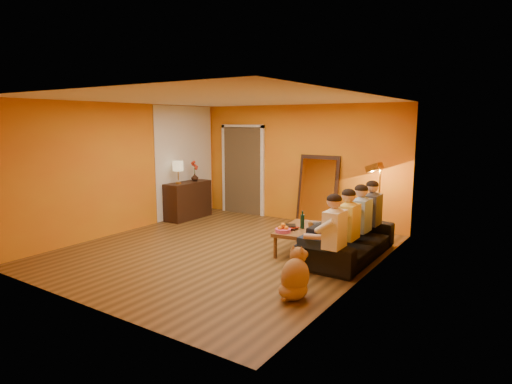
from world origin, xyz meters
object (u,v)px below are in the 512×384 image
Objects in this scene: coffee_table at (301,239)px; person_far_right at (372,215)px; laptop at (319,224)px; table_lamp at (178,172)px; person_mid_right at (361,221)px; person_far_left at (334,236)px; floor_lamp at (379,202)px; person_mid_left at (349,228)px; sofa at (351,239)px; wine_bottle at (302,220)px; tumbler at (310,225)px; mirror_frame at (318,190)px; vase at (195,177)px; dog at (295,273)px; sideboard at (188,200)px.

coffee_table is 1.00× the size of person_far_right.
coffee_table is 3.70× the size of laptop.
person_mid_right is at bearing -3.95° from table_lamp.
person_far_left is at bearing -90.00° from person_mid_right.
floor_lamp is 1.79m from person_mid_left.
person_far_left reaches higher than sofa.
person_mid_left is 1.10m from person_far_right.
tumbler is (0.07, 0.17, -0.11)m from wine_bottle.
floor_lamp reaches higher than laptop.
wine_bottle is (0.65, -1.97, -0.18)m from mirror_frame.
table_lamp is 0.42× the size of person_far_right.
dog is at bearing -34.39° from vase.
person_far_left is (0.11, 0.96, 0.28)m from dog.
mirror_frame is 1.25× the size of person_far_left.
tumbler is (-0.76, -1.35, -0.26)m from floor_lamp.
floor_lamp is at bearing 50.87° from coffee_table.
dog is 0.54× the size of person_mid_left.
mirror_frame reaches higher than person_far_right.
laptop is (-0.70, -1.12, -0.29)m from floor_lamp.
coffee_table is at bearing -9.05° from table_lamp.
person_mid_right is at bearing -52.43° from sofa.
sofa is 1.05m from person_far_left.
person_mid_left is at bearing -17.78° from vase.
person_mid_left is at bearing -54.70° from mirror_frame.
tumbler is at bearing 91.39° from sofa.
coffee_table is at bearing -13.93° from sideboard.
person_mid_left is 3.70× the size of laptop.
person_far_right is (0.00, 1.10, 0.00)m from person_mid_left.
mirror_frame reaches higher than vase.
vase reaches higher than coffee_table.
dog is at bearing -68.89° from tumbler.
vase is at bearing 90.00° from table_lamp.
sofa is 22.45× the size of tumbler.
person_mid_right is (0.13, 0.10, 0.30)m from sofa.
floor_lamp is at bearing 21.26° from laptop.
mirror_frame is at bearing 79.67° from laptop.
mirror_frame reaches higher than coffee_table.
person_far_left is at bearing -172.59° from sofa.
dog is 2.01× the size of laptop.
sofa is at bearing 1.02° from coffee_table.
person_far_left is (0.98, -0.86, 0.40)m from coffee_table.
coffee_table is at bearing 138.78° from person_far_left.
person_far_left and person_mid_left have the same top height.
dog is at bearing -72.63° from coffee_table.
floor_lamp is at bearing -1.25° from sofa.
person_mid_right is (1.58, -1.68, -0.15)m from mirror_frame.
laptop is (-0.80, 0.11, -0.18)m from person_mid_right.
mirror_frame reaches higher than dog.
table_lamp is 4.41m from person_mid_right.
tumbler is (-0.86, -0.12, -0.15)m from person_mid_right.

